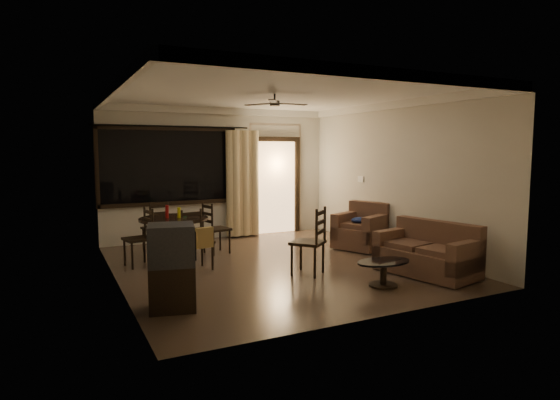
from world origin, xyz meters
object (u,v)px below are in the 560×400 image
dining_chair_east (216,238)px  dining_chair_north (156,237)px  sofa (428,254)px  dining_table (174,227)px  dining_chair_south (198,251)px  coffee_table (383,269)px  armchair (363,230)px  side_chair (309,254)px  dining_chair_west (139,249)px  tv_cabinet (172,267)px

dining_chair_east → dining_chair_north: 1.15m
dining_chair_north → sofa: size_ratio=0.59×
dining_table → dining_chair_south: dining_table is taller
dining_chair_north → coffee_table: bearing=111.6°
dining_table → armchair: 3.58m
dining_table → dining_chair_east: size_ratio=1.24×
dining_chair_east → armchair: bearing=-118.9°
dining_table → dining_chair_south: bearing=-78.4°
sofa → side_chair: (-1.65, 0.82, -0.01)m
dining_chair_east → sofa: dining_chair_east is taller
dining_chair_west → tv_cabinet: bearing=-12.0°
dining_chair_south → armchair: 3.34m
dining_table → side_chair: (1.62, -1.87, -0.27)m
tv_cabinet → side_chair: side_chair is taller
dining_chair_south → dining_chair_east: bearing=45.7°
dining_chair_east → dining_chair_north: (-0.98, 0.60, 0.00)m
dining_chair_east → tv_cabinet: bearing=139.9°
tv_cabinet → sofa: (3.90, -0.16, -0.20)m
dining_chair_south → dining_chair_north: (-0.33, 1.61, -0.02)m
dining_chair_east → sofa: 3.76m
armchair → dining_chair_north: bearing=135.4°
side_chair → dining_chair_west: bearing=-76.4°
dining_chair_east → coffee_table: dining_chair_east is taller
dining_chair_east → dining_chair_north: bearing=46.8°
dining_chair_south → sofa: dining_chair_south is taller
tv_cabinet → side_chair: 2.35m
dining_chair_north → dining_chair_west: bearing=52.0°
dining_chair_north → side_chair: (1.78, -2.64, 0.03)m
sofa → armchair: bearing=71.5°
dining_chair_west → tv_cabinet: 2.36m
dining_chair_north → tv_cabinet: tv_cabinet is taller
sofa → side_chair: bearing=142.1°
dining_chair_south → sofa: (3.09, -1.84, 0.01)m
tv_cabinet → dining_table: bearing=88.6°
tv_cabinet → coffee_table: bearing=5.5°
tv_cabinet → coffee_table: tv_cabinet is taller
dining_chair_west → tv_cabinet: (-0.01, -2.35, 0.24)m
dining_chair_east → dining_chair_south: bearing=135.7°
dining_table → dining_chair_east: bearing=11.7°
side_chair → dining_chair_south: bearing=-74.7°
dining_chair_east → tv_cabinet: (-1.45, -2.69, 0.24)m
dining_table → dining_chair_south: 0.90m
dining_table → side_chair: side_chair is taller
dining_table → dining_chair_west: size_ratio=1.24×
dining_chair_west → dining_chair_south: same height
dining_chair_east → dining_chair_north: same height
coffee_table → side_chair: size_ratio=0.79×
dining_chair_east → dining_chair_north: size_ratio=1.00×
coffee_table → armchair: bearing=60.2°
tv_cabinet → sofa: size_ratio=0.64×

